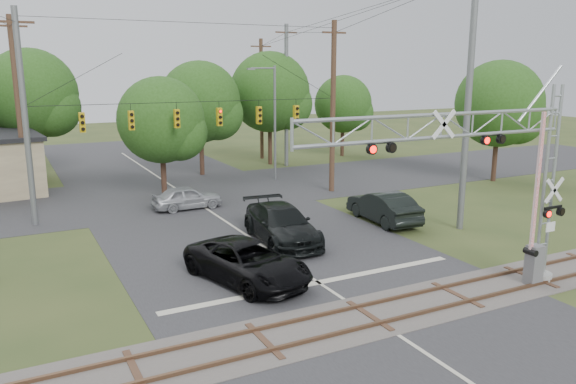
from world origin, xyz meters
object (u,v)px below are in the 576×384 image
streetlight (273,117)px  sedan_silver (187,197)px  crossing_gantry (486,170)px  pickup_black (247,262)px  car_dark (282,224)px  traffic_signal_span (213,113)px

streetlight → sedan_silver: bearing=-145.8°
crossing_gantry → sedan_silver: size_ratio=2.84×
pickup_black → sedan_silver: (1.43, 12.71, -0.10)m
crossing_gantry → sedan_silver: bearing=107.4°
car_dark → streetlight: size_ratio=0.72×
crossing_gantry → pickup_black: (-7.08, 5.34, -4.03)m
car_dark → streetlight: streetlight is taller
crossing_gantry → traffic_signal_span: (-3.74, 18.37, 0.86)m
pickup_black → streetlight: size_ratio=0.68×
crossing_gantry → traffic_signal_span: bearing=101.5°
car_dark → sedan_silver: 8.86m
traffic_signal_span → streetlight: traffic_signal_span is taller
traffic_signal_span → crossing_gantry: bearing=-78.5°
car_dark → sedan_silver: car_dark is taller
pickup_black → car_dark: 5.46m
pickup_black → traffic_signal_span: bearing=60.2°
car_dark → streetlight: (6.50, 14.48, 3.91)m
traffic_signal_span → sedan_silver: bearing=-170.7°
pickup_black → streetlight: 21.52m
crossing_gantry → pickup_black: size_ratio=2.02×
traffic_signal_span → pickup_black: traffic_signal_span is taller
crossing_gantry → streetlight: 24.12m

